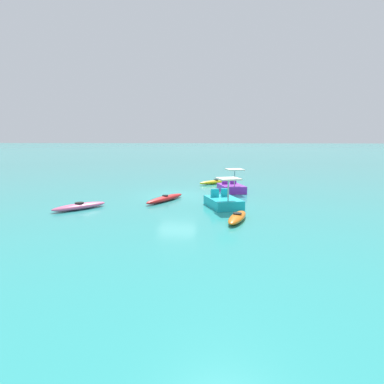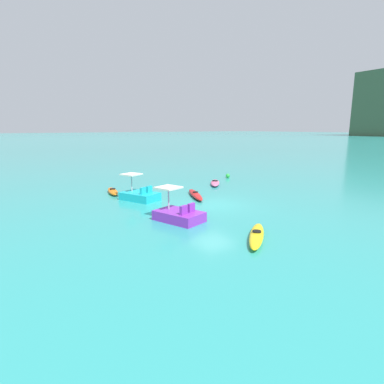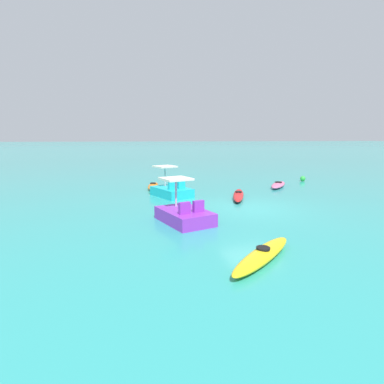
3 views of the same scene
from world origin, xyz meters
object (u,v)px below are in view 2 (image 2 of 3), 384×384
(kayak_pink, at_px, (215,183))
(pedal_boat_cyan, at_px, (140,195))
(pedal_boat_purple, at_px, (179,214))
(kayak_yellow, at_px, (257,235))
(buoy_green, at_px, (228,176))
(kayak_red, at_px, (195,195))
(kayak_orange, at_px, (113,191))

(kayak_pink, height_order, pedal_boat_cyan, pedal_boat_cyan)
(pedal_boat_purple, height_order, pedal_boat_cyan, same)
(kayak_pink, bearing_deg, kayak_yellow, -31.98)
(buoy_green, bearing_deg, pedal_boat_cyan, -72.33)
(kayak_yellow, relative_size, buoy_green, 7.35)
(kayak_red, xyz_separation_m, pedal_boat_cyan, (-1.41, -3.49, 0.17))
(kayak_orange, height_order, kayak_pink, same)
(kayak_orange, height_order, kayak_red, same)
(kayak_yellow, xyz_separation_m, pedal_boat_cyan, (-9.55, -0.74, 0.17))
(kayak_pink, xyz_separation_m, kayak_yellow, (10.93, -6.82, -0.00))
(kayak_red, height_order, buoy_green, buoy_green)
(kayak_pink, distance_m, pedal_boat_purple, 10.52)
(kayak_pink, relative_size, pedal_boat_cyan, 0.97)
(kayak_red, relative_size, kayak_pink, 1.29)
(kayak_pink, bearing_deg, pedal_boat_purple, -49.92)
(kayak_orange, height_order, pedal_boat_cyan, pedal_boat_cyan)
(kayak_red, height_order, kayak_yellow, same)
(kayak_red, distance_m, pedal_boat_cyan, 3.77)
(pedal_boat_purple, height_order, buoy_green, pedal_boat_purple)
(pedal_boat_cyan, bearing_deg, kayak_orange, -167.31)
(kayak_pink, relative_size, buoy_green, 6.76)
(kayak_orange, height_order, kayak_yellow, same)
(kayak_yellow, height_order, pedal_boat_cyan, pedal_boat_cyan)
(kayak_pink, relative_size, pedal_boat_purple, 1.00)
(pedal_boat_purple, bearing_deg, kayak_pink, 130.08)
(kayak_orange, xyz_separation_m, pedal_boat_cyan, (2.98, 0.67, 0.17))
(kayak_pink, bearing_deg, pedal_boat_cyan, -79.69)
(pedal_boat_cyan, distance_m, buoy_green, 11.41)
(kayak_red, height_order, pedal_boat_cyan, pedal_boat_cyan)
(kayak_yellow, bearing_deg, kayak_orange, -173.59)
(kayak_red, xyz_separation_m, kayak_yellow, (8.14, -2.76, 0.00))
(kayak_yellow, distance_m, pedal_boat_purple, 4.34)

